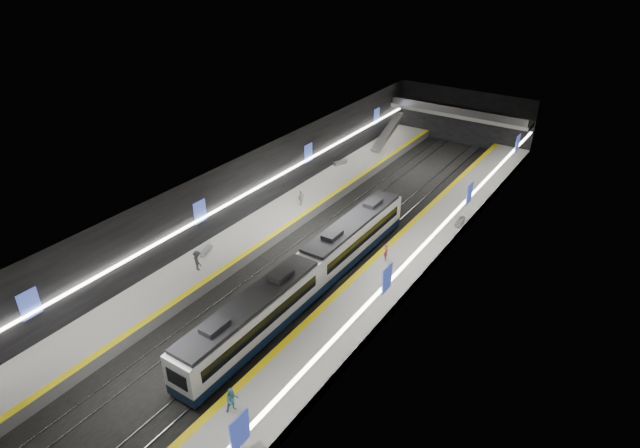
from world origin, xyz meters
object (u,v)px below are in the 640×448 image
Objects in this scene: passenger_left_a at (301,198)px; passenger_left_b at (197,261)px; bench_left_near at (206,250)px; passenger_right_b at (232,400)px; passenger_right_a at (386,252)px; train at (308,273)px; bench_left_far at (340,163)px; bench_right_far at (460,222)px; escalator at (388,132)px.

passenger_left_a is 15.63m from passenger_left_b.
passenger_right_b is (14.89, -12.88, 0.70)m from bench_left_near.
passenger_left_b reaches higher than passenger_right_a.
passenger_left_b is at bearing -158.88° from train.
train is 17.61× the size of bench_left_near.
passenger_left_a is (2.46, -12.26, 0.64)m from bench_left_far.
bench_left_near is 25.95m from bench_right_far.
escalator is 4.40× the size of passenger_right_b.
escalator is (-10.00, 33.91, 0.70)m from train.
passenger_right_b is at bearing 157.13° from passenger_right_a.
bench_left_near is at bearing -137.69° from bench_right_far.
escalator is 30.10m from passenger_right_a.
bench_left_near is 25.37m from bench_left_far.
passenger_left_b is at bearing -77.74° from bench_left_near.
passenger_left_a reaches higher than bench_left_far.
escalator reaches higher than bench_right_far.
train is 26.93m from bench_left_far.
passenger_right_b is (-3.14, -31.54, 0.68)m from bench_right_far.
bench_right_far is at bearing 0.31° from bench_left_far.
bench_left_far is 0.98× the size of passenger_left_b.
passenger_right_a is at bearing -111.07° from bench_right_far.
passenger_left_b reaches higher than passenger_left_a.
passenger_left_a is at bearing -70.49° from passenger_left_b.
train is 14.56m from passenger_right_b.
bench_left_far is at bearing -165.96° from passenger_left_a.
escalator is at bearing 4.05° from passenger_right_a.
passenger_left_a reaches higher than bench_right_far.
passenger_right_b is at bearing -73.87° from escalator.
train reaches higher than bench_left_near.
train reaches higher than bench_left_far.
passenger_right_a reaches higher than bench_left_near.
passenger_left_a is (-13.17, 25.98, -0.04)m from passenger_right_b.
passenger_left_b is at bearing -89.30° from escalator.
passenger_left_b is (-9.54, -3.69, -0.23)m from train.
bench_left_near is 0.94× the size of passenger_right_b.
passenger_left_b is (0.46, -37.60, -0.93)m from escalator.
train is 16.53× the size of passenger_right_b.
passenger_left_b is (-13.41, 10.35, 0.06)m from passenger_right_b.
passenger_right_b is 1.04× the size of passenger_left_a.
passenger_left_a is (-13.07, 4.79, 0.04)m from passenger_right_a.
bench_left_near is 19.70m from passenger_right_b.
passenger_left_b reaches higher than bench_right_far.
bench_left_far is 23.07m from passenger_right_a.
passenger_right_b reaches higher than bench_left_far.
escalator reaches higher than bench_left_far.
escalator reaches higher than bench_left_near.
escalator is 4.23× the size of bench_right_far.
passenger_left_a is at bearing 61.65° from passenger_right_b.
bench_left_near is at bearing -174.02° from train.
bench_right_far is 26.90m from passenger_left_b.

